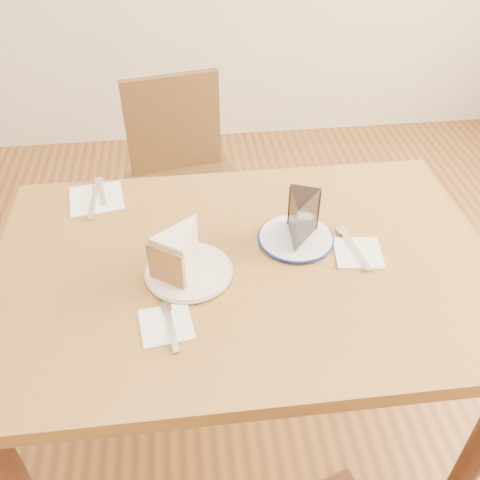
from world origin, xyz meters
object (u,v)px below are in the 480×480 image
object	(u,v)px
plate_navy	(296,238)
chocolate_cake	(300,221)
carrot_cake	(183,249)
chair_far	(185,184)
plate_cream	(189,272)
table	(244,291)

from	to	relation	value
plate_navy	chocolate_cake	distance (m)	0.06
carrot_cake	chocolate_cake	world-z (taller)	chocolate_cake
chair_far	carrot_cake	bearing A→B (deg)	77.84
plate_cream	chocolate_cake	distance (m)	0.29
plate_cream	chair_far	bearing A→B (deg)	89.81
plate_navy	carrot_cake	world-z (taller)	carrot_cake
plate_cream	chocolate_cake	xyz separation A→B (m)	(0.28, 0.08, 0.06)
table	chair_far	world-z (taller)	chair_far
plate_cream	carrot_cake	bearing A→B (deg)	112.84
chair_far	carrot_cake	xyz separation A→B (m)	(-0.01, -0.77, 0.34)
table	chocolate_cake	xyz separation A→B (m)	(0.14, 0.06, 0.17)
chocolate_cake	plate_navy	bearing A→B (deg)	-48.35
plate_cream	plate_navy	world-z (taller)	same
chair_far	chocolate_cake	bearing A→B (deg)	99.88
table	plate_navy	world-z (taller)	plate_navy
plate_cream	table	bearing A→B (deg)	10.48
chocolate_cake	chair_far	bearing A→B (deg)	-46.65
carrot_cake	chocolate_cake	distance (m)	0.29
chair_far	carrot_cake	distance (m)	0.84
table	chair_far	distance (m)	0.79
carrot_cake	chocolate_cake	bearing A→B (deg)	46.64
plate_navy	carrot_cake	size ratio (longest dim) A/B	1.44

